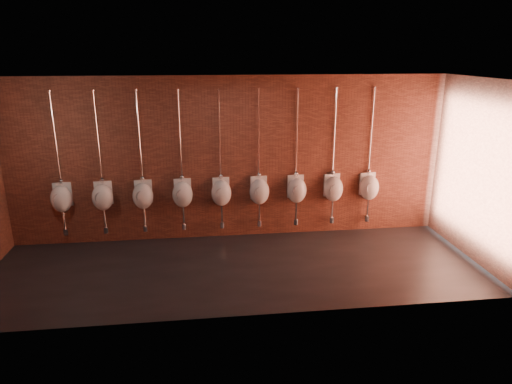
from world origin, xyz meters
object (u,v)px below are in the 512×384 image
urinal_4 (221,192)px  urinal_5 (259,191)px  urinal_7 (333,188)px  urinal_3 (183,194)px  urinal_8 (369,187)px  urinal_6 (297,190)px  urinal_1 (103,197)px  urinal_2 (143,195)px  urinal_0 (61,198)px

urinal_4 → urinal_5: (0.75, 0.00, 0.00)m
urinal_7 → urinal_3: bearing=180.0°
urinal_4 → urinal_8: size_ratio=1.00×
urinal_6 → urinal_8: 1.50m
urinal_6 → urinal_8: size_ratio=1.00×
urinal_7 → urinal_8: 0.75m
urinal_7 → urinal_4: bearing=180.0°
urinal_5 → urinal_6: bearing=0.0°
urinal_5 → urinal_1: bearing=180.0°
urinal_4 → urinal_7: bearing=0.0°
urinal_2 → urinal_8: (4.51, 0.00, 0.00)m
urinal_3 → urinal_4: same height
urinal_2 → urinal_3: same height
urinal_5 → urinal_8: bearing=0.0°
urinal_6 → urinal_8: (1.50, 0.00, 0.00)m
urinal_3 → urinal_4: bearing=0.0°
urinal_2 → urinal_1: bearing=180.0°
urinal_0 → urinal_6: same height
urinal_5 → urinal_7: (1.50, 0.00, 0.00)m
urinal_0 → urinal_1: (0.75, 0.00, 0.00)m
urinal_2 → urinal_4: size_ratio=1.00×
urinal_4 → urinal_3: bearing=180.0°
urinal_3 → urinal_7: size_ratio=1.00×
urinal_1 → urinal_8: 5.27m
urinal_1 → urinal_8: size_ratio=1.00×
urinal_5 → urinal_8: size_ratio=1.00×
urinal_0 → urinal_8: (6.02, 0.00, 0.00)m
urinal_0 → urinal_4: (3.01, 0.00, 0.00)m
urinal_4 → urinal_7: (2.26, 0.00, 0.00)m
urinal_4 → urinal_7: 2.26m
urinal_3 → urinal_7: 3.01m
urinal_1 → urinal_3: size_ratio=1.00×
urinal_2 → urinal_4: 1.50m
urinal_4 → urinal_5: bearing=0.0°
urinal_0 → urinal_5: size_ratio=1.00×
urinal_3 → urinal_2: bearing=180.0°
urinal_2 → urinal_8: same height
urinal_2 → urinal_3: size_ratio=1.00×
urinal_1 → urinal_8: (5.27, 0.00, 0.00)m
urinal_0 → urinal_4: same height
urinal_0 → urinal_7: size_ratio=1.00×
urinal_3 → urinal_7: (3.01, 0.00, 0.00)m
urinal_1 → urinal_5: bearing=0.0°
urinal_0 → urinal_7: 5.27m
urinal_1 → urinal_6: size_ratio=1.00×
urinal_1 → urinal_8: bearing=0.0°
urinal_1 → urinal_7: size_ratio=1.00×
urinal_7 → urinal_6: bearing=180.0°
urinal_2 → urinal_6: same height
urinal_0 → urinal_1: bearing=0.0°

